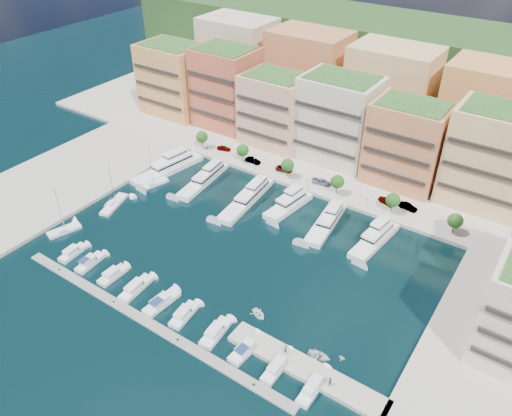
% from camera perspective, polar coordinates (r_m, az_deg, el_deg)
% --- Properties ---
extents(ground, '(400.00, 400.00, 0.00)m').
position_cam_1_polar(ground, '(120.73, -1.54, -4.69)').
color(ground, black).
rests_on(ground, ground).
extents(north_quay, '(220.00, 64.00, 2.00)m').
position_cam_1_polar(north_quay, '(166.49, 11.10, 6.65)').
color(north_quay, '#9E998E').
rests_on(north_quay, ground).
extents(east_quay, '(34.00, 76.00, 2.00)m').
position_cam_1_polar(east_quay, '(102.08, 26.75, -19.24)').
color(east_quay, '#9E998E').
rests_on(east_quay, ground).
extents(west_quay, '(34.00, 76.00, 2.00)m').
position_cam_1_polar(west_quay, '(155.39, -22.29, 2.35)').
color(west_quay, '#9E998E').
rests_on(west_quay, ground).
extents(hillside, '(240.00, 40.00, 58.00)m').
position_cam_1_polar(hillside, '(207.79, 16.85, 11.63)').
color(hillside, '#203D19').
rests_on(hillside, ground).
extents(south_pontoon, '(72.00, 2.20, 0.35)m').
position_cam_1_polar(south_pontoon, '(106.37, -12.61, -12.50)').
color(south_pontoon, gray).
rests_on(south_pontoon, ground).
extents(finger_pier, '(32.00, 5.00, 2.00)m').
position_cam_1_polar(finger_pier, '(96.63, 5.67, -18.02)').
color(finger_pier, '#9E998E').
rests_on(finger_pier, ground).
extents(apartment_0, '(22.00, 16.50, 24.80)m').
position_cam_1_polar(apartment_0, '(185.39, -9.41, 14.33)').
color(apartment_0, '#CE894B').
rests_on(apartment_0, north_quay).
extents(apartment_1, '(20.00, 16.50, 26.80)m').
position_cam_1_polar(apartment_1, '(172.90, -3.45, 13.56)').
color(apartment_1, '#BC553E').
rests_on(apartment_1, north_quay).
extents(apartment_2, '(20.00, 15.50, 22.80)m').
position_cam_1_polar(apartment_2, '(160.97, 2.21, 11.17)').
color(apartment_2, tan).
rests_on(apartment_2, north_quay).
extents(apartment_3, '(22.00, 16.50, 25.80)m').
position_cam_1_polar(apartment_3, '(152.89, 9.38, 10.01)').
color(apartment_3, beige).
rests_on(apartment_3, north_quay).
extents(apartment_4, '(20.00, 15.50, 23.80)m').
position_cam_1_polar(apartment_4, '(144.77, 16.81, 7.03)').
color(apartment_4, '#DB8152').
rests_on(apartment_4, north_quay).
extents(apartment_5, '(22.00, 16.50, 26.80)m').
position_cam_1_polar(apartment_5, '(142.13, 25.45, 5.16)').
color(apartment_5, '#E8C07B').
rests_on(apartment_5, north_quay).
extents(backblock_0, '(26.00, 18.00, 30.00)m').
position_cam_1_polar(backblock_0, '(195.11, -2.06, 16.63)').
color(backblock_0, beige).
rests_on(backblock_0, north_quay).
extents(backblock_1, '(26.00, 18.00, 30.00)m').
position_cam_1_polar(backblock_1, '(179.85, 5.95, 14.87)').
color(backblock_1, '#DB8152').
rests_on(backblock_1, north_quay).
extents(backblock_2, '(26.00, 18.00, 30.00)m').
position_cam_1_polar(backblock_2, '(168.60, 15.05, 12.49)').
color(backblock_2, '#E8C07B').
rests_on(backblock_2, north_quay).
extents(backblock_3, '(26.00, 18.00, 30.00)m').
position_cam_1_polar(backblock_3, '(162.18, 24.96, 9.51)').
color(backblock_3, '#CE894B').
rests_on(backblock_3, north_quay).
extents(tree_0, '(3.80, 3.80, 5.65)m').
position_cam_1_polar(tree_0, '(161.38, -6.20, 8.08)').
color(tree_0, '#473323').
rests_on(tree_0, north_quay).
extents(tree_1, '(3.80, 3.80, 5.65)m').
position_cam_1_polar(tree_1, '(152.48, -1.54, 6.60)').
color(tree_1, '#473323').
rests_on(tree_1, north_quay).
extents(tree_2, '(3.80, 3.80, 5.65)m').
position_cam_1_polar(tree_2, '(144.80, 3.63, 4.90)').
color(tree_2, '#473323').
rests_on(tree_2, north_quay).
extents(tree_3, '(3.80, 3.80, 5.65)m').
position_cam_1_polar(tree_3, '(138.55, 9.28, 2.98)').
color(tree_3, '#473323').
rests_on(tree_3, north_quay).
extents(tree_4, '(3.80, 3.80, 5.65)m').
position_cam_1_polar(tree_4, '(133.93, 15.38, 0.87)').
color(tree_4, '#473323').
rests_on(tree_4, north_quay).
extents(tree_5, '(3.80, 3.80, 5.65)m').
position_cam_1_polar(tree_5, '(131.11, 21.82, -1.36)').
color(tree_5, '#473323').
rests_on(tree_5, north_quay).
extents(lamppost_0, '(0.30, 0.30, 4.20)m').
position_cam_1_polar(lamppost_0, '(157.91, -5.59, 7.12)').
color(lamppost_0, black).
rests_on(lamppost_0, north_quay).
extents(lamppost_1, '(0.30, 0.30, 4.20)m').
position_cam_1_polar(lamppost_1, '(148.23, -0.16, 5.32)').
color(lamppost_1, black).
rests_on(lamppost_1, north_quay).
extents(lamppost_2, '(0.30, 0.30, 4.20)m').
position_cam_1_polar(lamppost_2, '(140.20, 5.91, 3.25)').
color(lamppost_2, black).
rests_on(lamppost_2, north_quay).
extents(lamppost_3, '(0.30, 0.30, 4.20)m').
position_cam_1_polar(lamppost_3, '(134.12, 12.61, 0.91)').
color(lamppost_3, black).
rests_on(lamppost_3, north_quay).
extents(lamppost_4, '(0.30, 0.30, 4.20)m').
position_cam_1_polar(lamppost_4, '(130.26, 19.80, -1.61)').
color(lamppost_4, black).
rests_on(lamppost_4, north_quay).
extents(yacht_0, '(8.75, 24.49, 7.30)m').
position_cam_1_polar(yacht_0, '(153.14, -9.83, 4.68)').
color(yacht_0, white).
rests_on(yacht_0, ground).
extents(yacht_1, '(6.80, 22.33, 7.30)m').
position_cam_1_polar(yacht_1, '(146.05, -5.86, 3.39)').
color(yacht_1, white).
rests_on(yacht_1, ground).
extents(yacht_2, '(6.88, 24.30, 7.30)m').
position_cam_1_polar(yacht_2, '(136.95, -0.87, 1.31)').
color(yacht_2, white).
rests_on(yacht_2, ground).
extents(yacht_3, '(6.42, 16.62, 7.30)m').
position_cam_1_polar(yacht_3, '(134.47, 3.86, 0.53)').
color(yacht_3, white).
rests_on(yacht_3, ground).
extents(yacht_4, '(6.92, 19.77, 7.30)m').
position_cam_1_polar(yacht_4, '(128.95, 8.10, -1.53)').
color(yacht_4, white).
rests_on(yacht_4, ground).
extents(yacht_5, '(6.18, 18.42, 7.30)m').
position_cam_1_polar(yacht_5, '(125.59, 13.52, -3.32)').
color(yacht_5, white).
rests_on(yacht_5, ground).
extents(cruiser_0, '(2.98, 7.39, 2.55)m').
position_cam_1_polar(cruiser_0, '(126.41, -20.22, -4.83)').
color(cruiser_0, white).
rests_on(cruiser_0, ground).
extents(cruiser_1, '(3.25, 7.77, 2.66)m').
position_cam_1_polar(cruiser_1, '(122.22, -18.46, -5.93)').
color(cruiser_1, white).
rests_on(cruiser_1, ground).
extents(cruiser_2, '(2.64, 7.23, 2.55)m').
position_cam_1_polar(cruiser_2, '(117.30, -16.05, -7.39)').
color(cruiser_2, white).
rests_on(cruiser_2, ground).
extents(cruiser_3, '(3.40, 9.04, 2.55)m').
position_cam_1_polar(cruiser_3, '(112.86, -13.57, -8.90)').
color(cruiser_3, white).
rests_on(cruiser_3, ground).
extents(cruiser_4, '(3.37, 8.80, 2.66)m').
position_cam_1_polar(cruiser_4, '(108.56, -10.76, -10.56)').
color(cruiser_4, white).
rests_on(cruiser_4, ground).
extents(cruiser_5, '(3.50, 7.79, 2.55)m').
position_cam_1_polar(cruiser_5, '(105.35, -8.24, -12.00)').
color(cruiser_5, white).
rests_on(cruiser_5, ground).
extents(cruiser_6, '(3.54, 8.34, 2.55)m').
position_cam_1_polar(cruiser_6, '(101.49, -4.64, -14.01)').
color(cruiser_6, white).
rests_on(cruiser_6, ground).
extents(cruiser_7, '(3.19, 8.20, 2.66)m').
position_cam_1_polar(cruiser_7, '(98.52, -1.20, -15.85)').
color(cruiser_7, white).
rests_on(cruiser_7, ground).
extents(cruiser_8, '(2.37, 8.35, 2.55)m').
position_cam_1_polar(cruiser_8, '(96.09, 2.44, -17.70)').
color(cruiser_8, white).
rests_on(cruiser_8, ground).
extents(cruiser_9, '(2.48, 8.95, 2.55)m').
position_cam_1_polar(cruiser_9, '(94.03, 6.55, -19.67)').
color(cruiser_9, white).
rests_on(cruiser_9, ground).
extents(sailboat_1, '(5.92, 10.90, 13.20)m').
position_cam_1_polar(sailboat_1, '(140.65, -15.94, 0.36)').
color(sailboat_1, white).
rests_on(sailboat_1, ground).
extents(sailboat_2, '(5.27, 9.53, 13.20)m').
position_cam_1_polar(sailboat_2, '(147.05, -11.72, 2.68)').
color(sailboat_2, white).
rests_on(sailboat_2, ground).
extents(sailboat_0, '(5.11, 8.67, 13.20)m').
position_cam_1_polar(sailboat_0, '(134.88, -21.08, -2.42)').
color(sailboat_0, white).
rests_on(sailboat_0, ground).
extents(tender_3, '(1.58, 1.41, 0.75)m').
position_cam_1_polar(tender_3, '(98.85, 9.80, -16.51)').
color(tender_3, '#F0EEB8').
rests_on(tender_3, ground).
extents(tender_2, '(4.81, 3.73, 0.92)m').
position_cam_1_polar(tender_2, '(98.38, 7.22, -16.43)').
color(tender_2, silver).
rests_on(tender_2, ground).
extents(tender_0, '(4.54, 3.99, 0.78)m').
position_cam_1_polar(tender_0, '(104.63, 0.31, -12.06)').
color(tender_0, white).
rests_on(tender_0, ground).
extents(car_0, '(4.79, 3.02, 1.52)m').
position_cam_1_polar(car_0, '(160.45, -3.69, 6.85)').
color(car_0, gray).
rests_on(car_0, north_quay).
extents(car_1, '(5.02, 1.87, 1.64)m').
position_cam_1_polar(car_1, '(152.95, -0.35, 5.46)').
color(car_1, gray).
rests_on(car_1, north_quay).
extents(car_2, '(5.46, 3.13, 1.43)m').
position_cam_1_polar(car_2, '(149.03, 3.25, 4.50)').
color(car_2, gray).
rests_on(car_2, north_quay).
extents(car_3, '(5.60, 3.12, 1.54)m').
position_cam_1_polar(car_3, '(143.66, 7.51, 3.00)').
color(car_3, gray).
rests_on(car_3, north_quay).
extents(car_4, '(5.19, 3.26, 1.65)m').
position_cam_1_polar(car_4, '(138.49, 14.72, 0.76)').
color(car_4, gray).
rests_on(car_4, north_quay).
extents(car_5, '(5.16, 2.38, 1.64)m').
position_cam_1_polar(car_5, '(137.82, 16.97, 0.15)').
color(car_5, gray).
rests_on(car_5, north_quay).
extents(person_0, '(0.54, 0.75, 1.90)m').
position_cam_1_polar(person_0, '(96.90, 3.43, -15.81)').
color(person_0, '#26334C').
rests_on(person_0, finger_pier).
extents(person_1, '(1.17, 1.17, 1.91)m').
position_cam_1_polar(person_1, '(93.36, 8.40, -18.98)').
color(person_1, '#453229').
rests_on(person_1, finger_pier).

